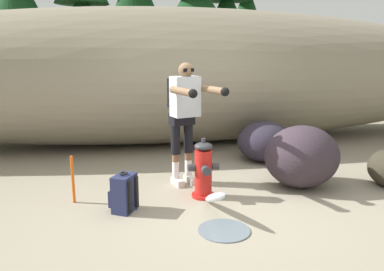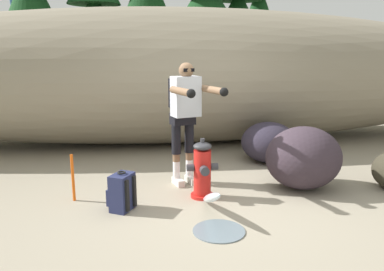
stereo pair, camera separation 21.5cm
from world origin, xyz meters
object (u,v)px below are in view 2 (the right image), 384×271
(survey_stake, at_px, (73,178))
(boulder_mid, at_px, (269,142))
(spare_backpack, at_px, (122,192))
(utility_worker, at_px, (185,108))
(fire_hydrant, at_px, (202,171))
(boulder_large, at_px, (303,158))

(survey_stake, bearing_deg, boulder_mid, 23.46)
(spare_backpack, relative_size, boulder_mid, 0.51)
(utility_worker, bearing_deg, fire_hydrant, -0.14)
(fire_hydrant, xyz_separation_m, boulder_mid, (1.40, 1.43, -0.01))
(fire_hydrant, xyz_separation_m, survey_stake, (-1.61, 0.13, -0.06))
(utility_worker, height_order, boulder_large, utility_worker)
(utility_worker, relative_size, spare_backpack, 3.61)
(spare_backpack, height_order, boulder_mid, boulder_mid)
(utility_worker, bearing_deg, boulder_mid, 104.50)
(spare_backpack, xyz_separation_m, survey_stake, (-0.61, 0.38, 0.08))
(boulder_large, distance_m, survey_stake, 3.03)
(boulder_mid, bearing_deg, survey_stake, -156.54)
(boulder_large, height_order, boulder_mid, boulder_large)
(fire_hydrant, relative_size, survey_stake, 1.29)
(survey_stake, bearing_deg, boulder_large, 0.08)
(utility_worker, xyz_separation_m, spare_backpack, (-0.86, -0.76, -0.87))
(boulder_mid, bearing_deg, fire_hydrant, -134.28)
(spare_backpack, distance_m, survey_stake, 0.72)
(utility_worker, xyz_separation_m, boulder_mid, (1.55, 0.93, -0.74))
(utility_worker, bearing_deg, boulder_large, 60.05)
(fire_hydrant, distance_m, boulder_large, 1.42)
(spare_backpack, bearing_deg, boulder_large, -140.94)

